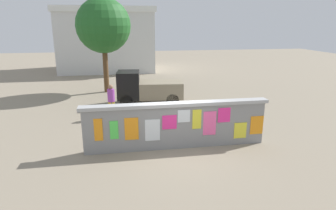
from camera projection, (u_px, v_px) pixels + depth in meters
The scene contains 8 objects.
ground at pixel (152, 96), 18.37m from camera, with size 60.00×60.00×0.00m, color gray.
poster_wall at pixel (177, 125), 10.54m from camera, with size 6.79×0.42×1.71m.
auto_rickshaw_truck at pixel (146, 88), 16.34m from camera, with size 3.73×1.83×1.85m.
motorcycle at pixel (190, 114), 13.13m from camera, with size 1.90×0.56×0.87m.
bicycle_near at pixel (140, 115), 13.26m from camera, with size 1.70×0.44×0.95m.
person_walking at pixel (111, 98), 13.90m from camera, with size 0.44×0.44×1.62m.
tree_roadside at pixel (103, 26), 18.27m from camera, with size 3.44×3.44×5.98m.
building_background at pixel (107, 39), 27.88m from camera, with size 8.79×6.58×5.80m.
Camera 1 is at (-1.98, -9.75, 4.43)m, focal length 31.22 mm.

